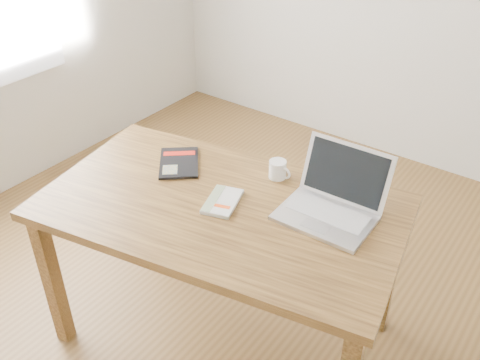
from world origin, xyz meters
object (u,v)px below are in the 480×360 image
Objects in this scene: white_guidebook at (222,201)px; black_guidebook at (179,163)px; laptop at (332,201)px; coffee_mug at (278,169)px; desk at (221,221)px.

white_guidebook is 0.74× the size of black_guidebook.
black_guidebook is 0.72m from laptop.
black_guidebook is at bearing 142.64° from white_guidebook.
coffee_mug is (0.41, 0.17, 0.03)m from black_guidebook.
black_guidebook is (-0.34, 0.12, -0.00)m from white_guidebook.
laptop is at bearing -6.85° from coffee_mug.
desk is 0.46m from laptop.
laptop is (0.72, 0.08, 0.05)m from black_guidebook.
coffee_mug is (0.08, 0.29, 0.13)m from desk.
laptop is at bearing -33.53° from black_guidebook.
desk is 5.19× the size of black_guidebook.
white_guidebook is 0.61× the size of laptop.
white_guidebook reaches higher than black_guidebook.
laptop reaches higher than coffee_mug.
desk is 0.37m from black_guidebook.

